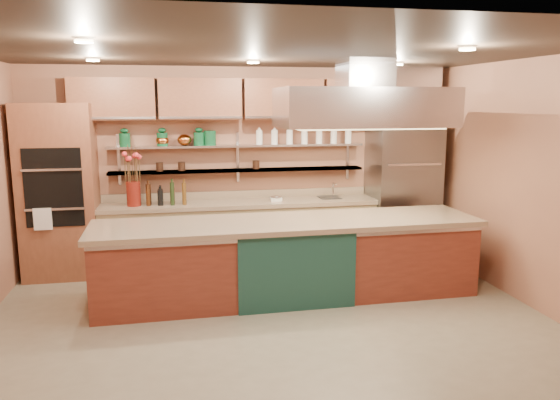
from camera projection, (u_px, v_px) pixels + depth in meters
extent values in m
cube|color=gray|center=(272.00, 326.00, 5.74)|extent=(6.00, 5.00, 0.02)
cube|color=black|center=(271.00, 50.00, 5.23)|extent=(6.00, 5.00, 0.02)
cube|color=#A36A4D|center=(241.00, 166.00, 7.90)|extent=(6.00, 0.04, 2.80)
cube|color=#A36A4D|center=(351.00, 267.00, 3.07)|extent=(6.00, 0.04, 2.80)
cube|color=#A36A4D|center=(537.00, 185.00, 6.05)|extent=(0.04, 5.00, 2.80)
cube|color=brown|center=(59.00, 192.00, 7.17)|extent=(0.95, 0.64, 2.30)
cube|color=slate|center=(402.00, 188.00, 8.06)|extent=(0.95, 0.72, 2.10)
cube|color=tan|center=(241.00, 233.00, 7.77)|extent=(3.84, 0.64, 0.93)
cube|color=silver|center=(239.00, 170.00, 7.77)|extent=(3.60, 0.26, 0.03)
cube|color=silver|center=(238.00, 146.00, 7.71)|extent=(3.60, 0.26, 0.03)
cube|color=brown|center=(242.00, 99.00, 7.55)|extent=(4.60, 0.36, 0.55)
cube|color=silver|center=(364.00, 107.00, 6.37)|extent=(2.00, 1.00, 0.45)
cube|color=#FFE5A5|center=(268.00, 55.00, 5.43)|extent=(4.00, 2.80, 0.02)
cube|color=maroon|center=(288.00, 259.00, 6.52)|extent=(4.48, 1.04, 0.93)
cylinder|color=maroon|center=(134.00, 194.00, 7.33)|extent=(0.22, 0.22, 0.33)
cube|color=black|center=(160.00, 196.00, 7.40)|extent=(0.78, 0.49, 0.24)
cube|color=white|center=(276.00, 198.00, 7.72)|extent=(0.17, 0.14, 0.09)
cylinder|color=white|center=(333.00, 190.00, 7.97)|extent=(0.04, 0.04, 0.22)
ellipsoid|color=#BC632B|center=(184.00, 140.00, 7.55)|extent=(0.21, 0.21, 0.16)
cylinder|color=#0F4725|center=(210.00, 138.00, 7.61)|extent=(0.21, 0.21, 0.20)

